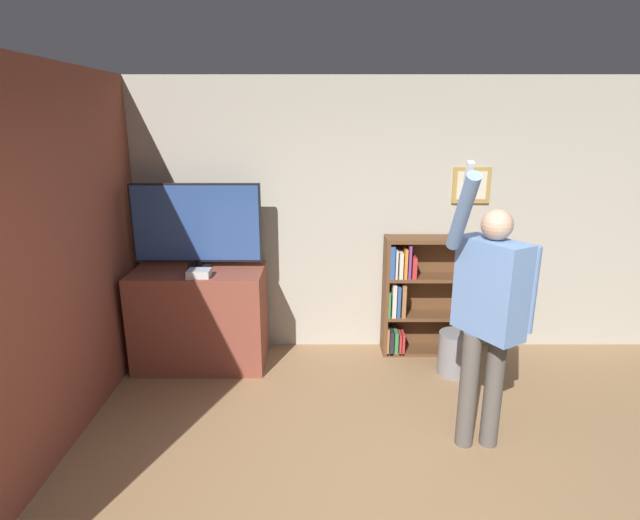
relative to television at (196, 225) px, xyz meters
name	(u,v)px	position (x,y,z in m)	size (l,w,h in m)	color
wall_back	(366,219)	(1.61, 0.34, -0.01)	(6.56, 0.09, 2.70)	#B2AD9E
wall_side_brick	(63,257)	(-0.71, -1.08, -0.01)	(0.06, 4.38, 2.70)	brown
tv_ledge	(200,317)	(0.00, -0.09, -0.89)	(1.22, 0.64, 0.95)	brown
television	(196,225)	(0.00, 0.00, 0.00)	(1.20, 0.22, 0.80)	black
game_console	(199,273)	(0.06, -0.29, -0.38)	(0.20, 0.16, 0.07)	silver
remote_loose	(191,277)	(0.00, -0.32, -0.40)	(0.08, 0.14, 0.02)	white
bookshelf	(418,295)	(2.13, 0.16, -0.75)	(0.89, 0.28, 1.21)	brown
person	(489,308)	(2.30, -1.36, -0.29)	(0.62, 0.60, 2.08)	#56514C
waste_bin	(455,353)	(2.41, -0.30, -1.16)	(0.32, 0.32, 0.40)	gray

